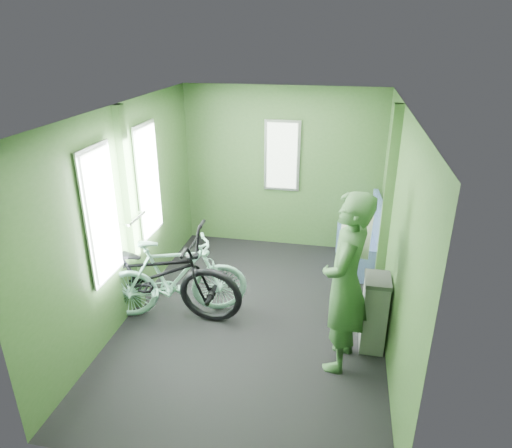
{
  "coord_description": "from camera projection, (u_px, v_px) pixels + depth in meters",
  "views": [
    {
      "loc": [
        0.85,
        -4.2,
        2.97
      ],
      "look_at": [
        0.0,
        0.1,
        1.1
      ],
      "focal_mm": 32.0,
      "sensor_mm": 36.0,
      "label": 1
    }
  ],
  "objects": [
    {
      "name": "room",
      "position": [
        251.0,
        195.0,
        4.58
      ],
      "size": [
        4.0,
        4.02,
        2.31
      ],
      "color": "black",
      "rests_on": "ground"
    },
    {
      "name": "bicycle_black",
      "position": [
        154.0,
        315.0,
        5.15
      ],
      "size": [
        2.06,
        0.88,
        1.16
      ],
      "primitive_type": "imported",
      "rotation": [
        0.0,
        -0.13,
        1.56
      ],
      "color": "black",
      "rests_on": "ground"
    },
    {
      "name": "bicycle_mint",
      "position": [
        177.0,
        315.0,
        5.15
      ],
      "size": [
        1.69,
        1.04,
        1.0
      ],
      "primitive_type": "imported",
      "rotation": [
        0.0,
        -0.1,
        1.91
      ],
      "color": "#7CBDA6",
      "rests_on": "ground"
    },
    {
      "name": "passenger",
      "position": [
        345.0,
        283.0,
        4.09
      ],
      "size": [
        0.54,
        0.73,
        1.75
      ],
      "rotation": [
        0.0,
        0.0,
        -1.78
      ],
      "color": "#31562E",
      "rests_on": "ground"
    },
    {
      "name": "waste_box",
      "position": [
        374.0,
        313.0,
        4.5
      ],
      "size": [
        0.23,
        0.32,
        0.79
      ],
      "primitive_type": "cube",
      "color": "gray",
      "rests_on": "ground"
    },
    {
      "name": "bench_seat",
      "position": [
        360.0,
        248.0,
        6.1
      ],
      "size": [
        0.58,
        0.96,
        0.97
      ],
      "rotation": [
        0.0,
        0.0,
        0.07
      ],
      "color": "navy",
      "rests_on": "ground"
    }
  ]
}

